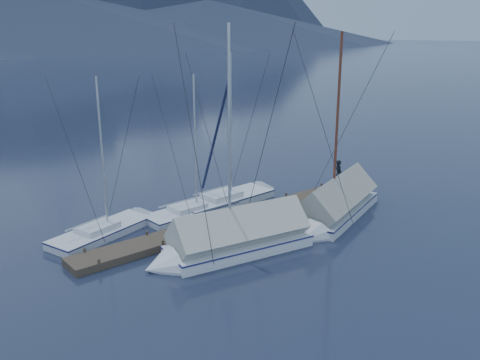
% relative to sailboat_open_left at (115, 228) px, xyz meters
% --- Properties ---
extents(ground, '(1000.00, 1000.00, 0.00)m').
position_rel_sailboat_open_left_xyz_m(ground, '(5.53, -4.92, -0.14)').
color(ground, black).
rests_on(ground, ground).
extents(dock, '(18.00, 1.50, 0.54)m').
position_rel_sailboat_open_left_xyz_m(dock, '(5.53, -2.92, -0.03)').
color(dock, '#382D23').
rests_on(dock, ground).
extents(mooring_posts, '(15.12, 1.52, 0.35)m').
position_rel_sailboat_open_left_xyz_m(mooring_posts, '(5.03, -2.92, 0.21)').
color(mooring_posts, '#382D23').
rests_on(mooring_posts, ground).
extents(sailboat_open_left, '(6.45, 3.45, 8.21)m').
position_rel_sailboat_open_left_xyz_m(sailboat_open_left, '(0.00, 0.00, 0.00)').
color(sailboat_open_left, silver).
rests_on(sailboat_open_left, ground).
extents(sailboat_open_mid, '(6.18, 2.62, 8.06)m').
position_rel_sailboat_open_left_xyz_m(sailboat_open_mid, '(4.91, -0.55, -0.00)').
color(sailboat_open_mid, silver).
rests_on(sailboat_open_mid, ground).
extents(sailboat_open_right, '(7.02, 2.97, 9.15)m').
position_rel_sailboat_open_left_xyz_m(sailboat_open_right, '(7.54, -0.26, 0.02)').
color(sailboat_open_right, silver).
rests_on(sailboat_open_right, ground).
extents(sailboat_covered_near, '(8.37, 4.93, 10.42)m').
position_rel_sailboat_open_left_xyz_m(sailboat_covered_near, '(9.38, -5.68, 0.38)').
color(sailboat_covered_near, silver).
rests_on(sailboat_covered_near, ground).
extents(sailboat_covered_far, '(7.87, 3.63, 10.66)m').
position_rel_sailboat_open_left_xyz_m(sailboat_covered_far, '(2.53, -5.65, 0.38)').
color(sailboat_covered_far, white).
rests_on(sailboat_covered_far, ground).
extents(person, '(0.64, 0.74, 1.72)m').
position_rel_sailboat_open_left_xyz_m(person, '(13.03, -3.06, 1.05)').
color(person, black).
rests_on(person, dock).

